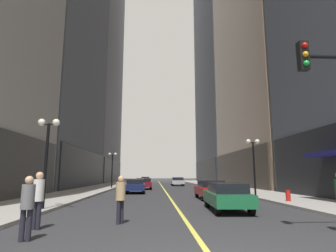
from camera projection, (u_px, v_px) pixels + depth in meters
ground_plane at (163, 187)px, 39.09m from camera, size 200.00×200.00×0.00m
sidewalk_left at (103, 187)px, 38.70m from camera, size 4.50×78.00×0.15m
sidewalk_right at (221, 187)px, 39.50m from camera, size 4.50×78.00×0.15m
lane_centre_stripe at (163, 187)px, 39.09m from camera, size 0.16×70.00×0.01m
building_left_far at (96, 42)px, 68.76m from camera, size 10.51×26.00×68.07m
building_right_far at (226, 18)px, 71.59m from camera, size 13.03×26.00×82.63m
car_green at (227, 196)px, 13.50m from camera, size 1.90×4.35×1.32m
car_red at (210, 189)px, 19.95m from camera, size 1.76×4.07×1.32m
car_navy at (135, 185)px, 26.57m from camera, size 1.83×4.14×1.32m
car_maroon at (144, 183)px, 33.87m from camera, size 2.02×4.16×1.32m
car_silver at (177, 181)px, 44.54m from camera, size 1.96×4.55×1.32m
car_blue at (145, 180)px, 55.21m from camera, size 1.83×4.27×1.32m
pedestrian_in_white_shirt at (38, 195)px, 9.00m from camera, size 0.45×0.45×1.81m
pedestrian_in_grey_suit at (28, 203)px, 7.43m from camera, size 0.39×0.39×1.68m
pedestrian_in_tan_trench at (121, 196)px, 10.03m from camera, size 0.48×0.48×1.68m
street_lamp_left_near at (47, 143)px, 13.59m from camera, size 1.06×0.36×4.43m
street_lamp_left_far at (112, 162)px, 34.76m from camera, size 1.06×0.36×4.43m
street_lamp_right_mid at (253, 154)px, 21.46m from camera, size 1.06×0.36×4.43m
fire_hydrant_right at (288, 197)px, 16.89m from camera, size 0.28×0.28×0.80m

